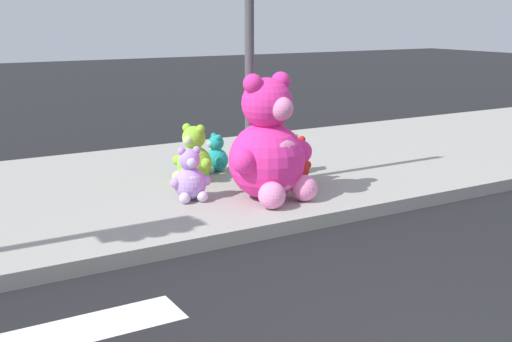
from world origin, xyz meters
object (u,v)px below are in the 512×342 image
Objects in this scene: plush_tan at (257,151)px; plush_pink_large at (269,150)px; plush_red at (295,164)px; plush_lime at (193,159)px; plush_teal at (215,157)px; plush_brown at (293,157)px; sign_pole at (249,44)px; plush_lavender at (190,179)px.

plush_pink_large is at bearing -115.01° from plush_tan.
plush_lime is (-1.05, 0.70, 0.05)m from plush_red.
plush_pink_large is 2.42× the size of plush_red.
plush_teal is at bearing 119.71° from plush_red.
plush_brown is 0.79× the size of plush_tan.
sign_pole is 1.57m from plush_red.
plush_red is (0.66, 0.46, -0.33)m from plush_pink_large.
plush_lime is at bearing 169.51° from plush_brown.
plush_tan is at bearing 6.94° from plush_lime.
plush_pink_large reaches higher than plush_teal.
plush_lime is at bearing 62.37° from plush_lavender.
sign_pole is 5.00× the size of plush_tan.
plush_tan is (1.39, 0.87, 0.01)m from plush_lavender.
plush_lavender is 1.37m from plush_teal.
plush_teal is (-0.86, 0.56, 0.00)m from plush_brown.
sign_pole is at bearing 11.52° from plush_lavender.
plush_pink_large reaches higher than plush_lime.
plush_tan is at bearing 64.99° from plush_pink_large.
plush_tan reaches higher than plush_red.
plush_lime is (-1.32, 0.25, 0.09)m from plush_brown.
plush_red is 1.15× the size of plush_teal.
plush_tan is at bearing 132.30° from plush_brown.
plush_brown is 0.70× the size of plush_lime.
plush_tan is at bearing 53.69° from sign_pole.
plush_pink_large is 1.36m from plush_brown.
plush_teal is (-0.01, 0.89, -1.49)m from sign_pole.
plush_lime is at bearing -146.34° from plush_teal.
plush_pink_large is 2.81× the size of plush_brown.
plush_pink_large is 1.52m from plush_teal.
plush_pink_large is 0.87m from plush_red.
sign_pole is 1.68m from plush_tan.
plush_teal is at bearing 33.66° from plush_lime.
sign_pole reaches higher than plush_pink_large.
plush_red is (-0.28, -0.46, 0.03)m from plush_brown.
plush_red reaches higher than plush_brown.
plush_pink_large is at bearing -92.95° from plush_teal.
plush_lavender is 1.19× the size of plush_teal.
sign_pole reaches higher than plush_red.
plush_brown is 1.79m from plush_lavender.
plush_brown is 0.99× the size of plush_teal.
plush_tan is at bearing -20.06° from plush_teal.
plush_red is 1.17m from plush_teal.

